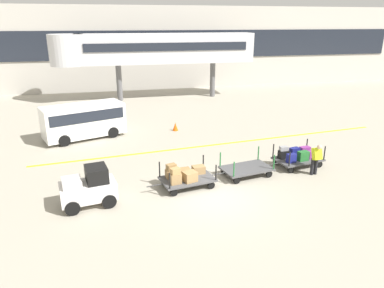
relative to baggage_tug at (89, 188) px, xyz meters
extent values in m
plane|color=#A8A08E|center=(4.93, -0.37, -0.75)|extent=(120.00, 120.00, 0.00)
cube|color=yellow|center=(7.42, 5.84, -0.75)|extent=(21.39, 2.38, 0.01)
cube|color=#BCB7AD|center=(4.93, 25.63, 3.46)|extent=(59.89, 2.40, 8.43)
cube|color=#1E232D|center=(4.93, 24.38, 3.88)|extent=(56.89, 0.12, 2.80)
cube|color=silver|center=(6.42, 19.63, 3.83)|extent=(15.98, 2.20, 2.60)
cylinder|color=silver|center=(-2.17, 19.63, 3.83)|extent=(3.00, 3.00, 2.60)
cube|color=#1E232D|center=(6.42, 18.49, 4.03)|extent=(14.38, 0.08, 0.70)
cylinder|color=#59595B|center=(2.02, 19.63, 0.89)|extent=(0.50, 0.50, 3.28)
cylinder|color=#59595B|center=(10.81, 19.63, 0.89)|extent=(0.50, 0.50, 3.28)
cube|color=white|center=(-0.03, -0.01, -0.12)|extent=(2.26, 1.45, 0.70)
cube|color=black|center=(0.33, 0.06, 0.53)|extent=(0.96, 1.11, 0.60)
cube|color=silver|center=(-0.60, -0.11, 0.35)|extent=(0.85, 1.04, 0.24)
cylinder|color=black|center=(-0.80, 0.39, -0.47)|extent=(0.58, 0.27, 0.56)
cylinder|color=black|center=(-0.62, -0.64, -0.47)|extent=(0.58, 0.27, 0.56)
cylinder|color=black|center=(0.55, 0.63, -0.47)|extent=(0.58, 0.27, 0.56)
cylinder|color=black|center=(0.73, -0.40, -0.47)|extent=(0.58, 0.27, 0.56)
cube|color=#4C4C4F|center=(4.10, 0.72, -0.39)|extent=(2.51, 1.78, 0.08)
cylinder|color=black|center=(2.95, 1.17, 0.00)|extent=(0.06, 0.06, 0.70)
cylinder|color=black|center=(3.17, -0.10, 0.00)|extent=(0.06, 0.06, 0.70)
cylinder|color=black|center=(5.03, 1.54, 0.00)|extent=(0.06, 0.06, 0.70)
cylinder|color=black|center=(5.26, 0.27, 0.00)|extent=(0.06, 0.06, 0.70)
cylinder|color=black|center=(3.15, 1.16, -0.59)|extent=(0.33, 0.15, 0.32)
cylinder|color=black|center=(3.36, -0.01, -0.59)|extent=(0.33, 0.15, 0.32)
cylinder|color=black|center=(4.85, 1.46, -0.59)|extent=(0.33, 0.15, 0.32)
cylinder|color=black|center=(5.06, 0.29, -0.59)|extent=(0.33, 0.15, 0.32)
cylinder|color=#333333|center=(2.63, 0.46, -0.41)|extent=(0.70, 0.17, 0.05)
cube|color=#9E7A4C|center=(3.43, 0.95, -0.17)|extent=(0.53, 0.44, 0.37)
cube|color=#9E7A4C|center=(3.49, 0.34, -0.12)|extent=(0.52, 0.44, 0.46)
cube|color=olive|center=(4.03, 1.00, -0.18)|extent=(0.53, 0.46, 0.35)
cube|color=#9E7A4C|center=(4.14, 0.42, -0.14)|extent=(0.66, 0.61, 0.43)
cube|color=#9E7A4C|center=(4.71, 1.14, -0.18)|extent=(0.58, 0.44, 0.35)
cube|color=olive|center=(3.43, 0.95, 0.15)|extent=(0.47, 0.40, 0.27)
cube|color=#A87F4C|center=(3.49, 0.34, 0.23)|extent=(0.46, 0.40, 0.23)
cube|color=#4C4C4F|center=(7.06, 1.24, -0.39)|extent=(2.51, 1.78, 0.08)
cylinder|color=#237033|center=(5.90, 1.69, 0.00)|extent=(0.06, 0.06, 0.70)
cylinder|color=#237033|center=(6.13, 0.42, 0.00)|extent=(0.06, 0.06, 0.70)
cylinder|color=#237033|center=(7.99, 2.06, 0.00)|extent=(0.06, 0.06, 0.70)
cylinder|color=#237033|center=(8.21, 0.79, 0.00)|extent=(0.06, 0.06, 0.70)
cylinder|color=black|center=(6.11, 1.68, -0.59)|extent=(0.33, 0.15, 0.32)
cylinder|color=black|center=(6.31, 0.51, -0.59)|extent=(0.33, 0.15, 0.32)
cylinder|color=black|center=(7.80, 1.98, -0.59)|extent=(0.33, 0.15, 0.32)
cylinder|color=black|center=(8.01, 0.81, -0.59)|extent=(0.33, 0.15, 0.32)
cylinder|color=#333333|center=(5.58, 0.98, -0.41)|extent=(0.70, 0.17, 0.05)
cube|color=#4C4C4F|center=(10.01, 1.76, -0.39)|extent=(2.51, 1.78, 0.08)
cylinder|color=black|center=(8.86, 2.21, 0.00)|extent=(0.06, 0.06, 0.70)
cylinder|color=black|center=(9.08, 0.94, 0.00)|extent=(0.06, 0.06, 0.70)
cylinder|color=black|center=(10.94, 2.58, 0.00)|extent=(0.06, 0.06, 0.70)
cylinder|color=black|center=(11.17, 1.31, 0.00)|extent=(0.06, 0.06, 0.70)
cylinder|color=black|center=(9.06, 2.20, -0.59)|extent=(0.33, 0.15, 0.32)
cylinder|color=black|center=(9.27, 1.03, -0.59)|extent=(0.33, 0.15, 0.32)
cylinder|color=black|center=(10.76, 2.50, -0.59)|extent=(0.33, 0.15, 0.32)
cylinder|color=black|center=(10.96, 1.33, -0.59)|extent=(0.33, 0.15, 0.32)
cylinder|color=#333333|center=(8.53, 1.50, -0.41)|extent=(0.70, 0.17, 0.05)
cube|color=black|center=(9.29, 1.96, -0.15)|extent=(0.52, 0.39, 0.41)
cube|color=navy|center=(9.41, 1.36, -0.13)|extent=(0.50, 0.33, 0.44)
cube|color=navy|center=(9.97, 2.09, -0.13)|extent=(0.53, 0.38, 0.45)
cube|color=#236B2D|center=(10.09, 1.46, -0.12)|extent=(0.56, 0.38, 0.47)
cube|color=#8C338C|center=(10.58, 2.14, -0.13)|extent=(0.55, 0.35, 0.44)
cube|color=#8C338C|center=(10.72, 1.61, -0.16)|extent=(0.52, 0.29, 0.39)
cube|color=#99999E|center=(9.29, 1.96, 0.16)|extent=(0.40, 0.26, 0.21)
cylinder|color=black|center=(10.11, 0.62, -0.34)|extent=(0.16, 0.16, 0.82)
cylinder|color=black|center=(10.31, 0.64, -0.34)|extent=(0.16, 0.16, 0.82)
cube|color=#D1E51E|center=(10.22, 0.53, 0.33)|extent=(0.44, 0.45, 0.61)
sphere|color=beige|center=(10.23, 0.41, 0.70)|extent=(0.22, 0.22, 0.22)
cube|color=white|center=(-0.60, 8.94, 0.39)|extent=(5.16, 3.43, 1.90)
cube|color=#1E232D|center=(-0.60, 8.94, 0.79)|extent=(4.81, 3.33, 0.64)
cylinder|color=black|center=(-1.70, 7.61, -0.41)|extent=(0.72, 0.46, 0.68)
cylinder|color=black|center=(1.10, 8.63, -0.41)|extent=(0.72, 0.46, 0.68)
cone|color=#EA590F|center=(5.17, 9.16, -0.48)|extent=(0.36, 0.36, 0.55)
camera|label=1|loc=(1.04, -13.04, 6.13)|focal=33.09mm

